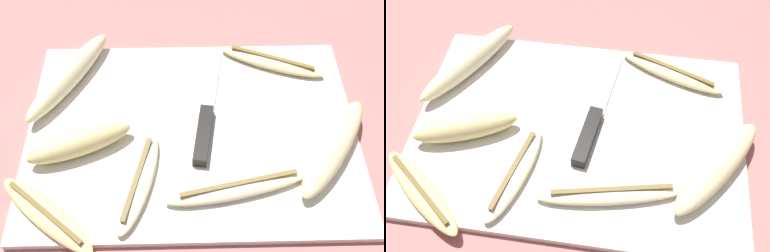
# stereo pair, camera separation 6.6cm
# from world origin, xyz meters

# --- Properties ---
(ground_plane) EXTENTS (4.00, 4.00, 0.00)m
(ground_plane) POSITION_xyz_m (0.00, 0.00, 0.00)
(ground_plane) COLOR #B76B66
(cutting_board) EXTENTS (0.49, 0.35, 0.01)m
(cutting_board) POSITION_xyz_m (0.00, 0.00, 0.01)
(cutting_board) COLOR white
(cutting_board) RESTS_ON ground_plane
(knife) EXTENTS (0.05, 0.23, 0.02)m
(knife) POSITION_xyz_m (0.02, 0.01, 0.02)
(knife) COLOR black
(knife) RESTS_ON cutting_board
(banana_soft_right) EXTENTS (0.15, 0.18, 0.03)m
(banana_soft_right) POSITION_xyz_m (0.20, -0.05, 0.03)
(banana_soft_right) COLOR beige
(banana_soft_right) RESTS_ON cutting_board
(banana_cream_curved) EXTENTS (0.13, 0.20, 0.04)m
(banana_cream_curved) POSITION_xyz_m (-0.19, 0.10, 0.03)
(banana_cream_curved) COLOR beige
(banana_cream_curved) RESTS_ON cutting_board
(banana_spotted_left) EXTENTS (0.15, 0.13, 0.02)m
(banana_spotted_left) POSITION_xyz_m (-0.19, -0.14, 0.02)
(banana_spotted_left) COLOR #DBC684
(banana_spotted_left) RESTS_ON cutting_board
(banana_ripe_center) EXTENTS (0.17, 0.10, 0.02)m
(banana_ripe_center) POSITION_xyz_m (0.13, 0.13, 0.02)
(banana_ripe_center) COLOR beige
(banana_ripe_center) RESTS_ON cutting_board
(banana_pale_long) EXTENTS (0.21, 0.08, 0.02)m
(banana_pale_long) POSITION_xyz_m (0.06, -0.10, 0.02)
(banana_pale_long) COLOR beige
(banana_pale_long) RESTS_ON cutting_board
(banana_golden_short) EXTENTS (0.15, 0.09, 0.04)m
(banana_golden_short) POSITION_xyz_m (-0.16, -0.03, 0.03)
(banana_golden_short) COLOR #EDD689
(banana_golden_short) RESTS_ON cutting_board
(banana_bright_far) EXTENTS (0.08, 0.17, 0.02)m
(banana_bright_far) POSITION_xyz_m (-0.08, -0.09, 0.02)
(banana_bright_far) COLOR beige
(banana_bright_far) RESTS_ON cutting_board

